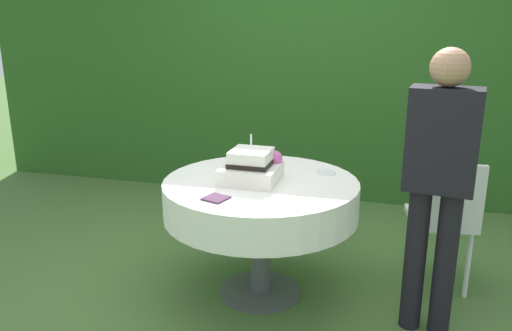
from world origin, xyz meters
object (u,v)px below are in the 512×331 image
at_px(napkin_stack, 216,198).
at_px(standing_person, 439,176).
at_px(serving_plate_far, 253,162).
at_px(garden_chair, 444,213).
at_px(wedding_cake, 252,167).
at_px(serving_plate_near, 326,173).
at_px(cake_table, 261,199).

height_order(napkin_stack, standing_person, standing_person).
bearing_deg(serving_plate_far, garden_chair, -1.69).
distance_m(wedding_cake, serving_plate_near, 0.50).
height_order(wedding_cake, napkin_stack, wedding_cake).
distance_m(cake_table, serving_plate_far, 0.42).
bearing_deg(serving_plate_near, cake_table, -144.91).
relative_size(serving_plate_far, napkin_stack, 1.17).
bearing_deg(napkin_stack, wedding_cake, 72.97).
distance_m(wedding_cake, serving_plate_far, 0.41).
distance_m(serving_plate_near, garden_chair, 0.79).
bearing_deg(cake_table, napkin_stack, -113.04).
distance_m(garden_chair, standing_person, 0.63).
xyz_separation_m(serving_plate_near, serving_plate_far, (-0.52, 0.12, 0.00)).
distance_m(serving_plate_near, standing_person, 0.78).
bearing_deg(garden_chair, cake_table, -163.12).
bearing_deg(napkin_stack, standing_person, 10.97).
xyz_separation_m(napkin_stack, standing_person, (1.18, 0.23, 0.16)).
height_order(wedding_cake, serving_plate_near, wedding_cake).
bearing_deg(serving_plate_far, wedding_cake, -75.50).
xyz_separation_m(cake_table, garden_chair, (1.12, 0.34, -0.11)).
xyz_separation_m(serving_plate_far, napkin_stack, (-0.01, -0.75, -0.00)).
xyz_separation_m(serving_plate_near, garden_chair, (0.75, 0.08, -0.23)).
relative_size(cake_table, napkin_stack, 9.72).
relative_size(napkin_stack, standing_person, 0.08).
bearing_deg(standing_person, serving_plate_far, 155.72).
height_order(cake_table, standing_person, standing_person).
relative_size(wedding_cake, serving_plate_far, 2.38).
xyz_separation_m(wedding_cake, garden_chair, (1.17, 0.36, -0.32)).
xyz_separation_m(wedding_cake, serving_plate_far, (-0.10, 0.39, -0.08)).
distance_m(serving_plate_near, serving_plate_far, 0.53).
bearing_deg(napkin_stack, cake_table, 66.96).
relative_size(serving_plate_near, garden_chair, 0.14).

